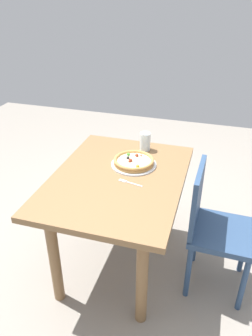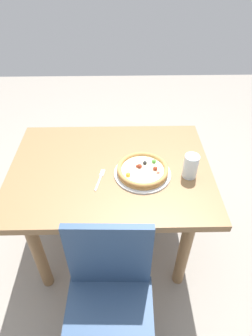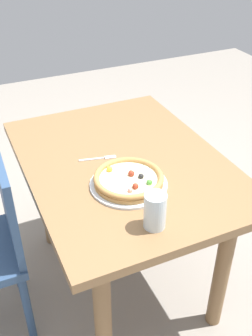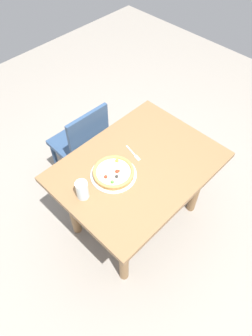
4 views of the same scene
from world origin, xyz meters
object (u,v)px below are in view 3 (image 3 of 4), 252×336
Objects in this scene: dining_table at (124,182)px; plate at (129,184)px; fork at (101,158)px; drinking_glass at (155,211)px; pizza at (129,179)px.

plate is at bearing -18.02° from dining_table.
drinking_glass reaches higher than fork.
fork is 1.22× the size of drinking_glass.
plate reaches higher than dining_table.
dining_table is 0.23m from plate.
drinking_glass is at bearing -3.77° from plate.
drinking_glass is at bearing -76.15° from fork.
drinking_glass is (0.25, -0.02, 0.06)m from plate.
pizza is 0.23m from fork.
fork is at bearing -172.75° from plate.
fork is at bearing -172.70° from pizza.
fork is at bearing -120.06° from dining_table.
pizza is (0.18, -0.06, 0.15)m from dining_table.
dining_table is at bearing 162.07° from pizza.
pizza is (0.00, 0.00, 0.03)m from plate.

